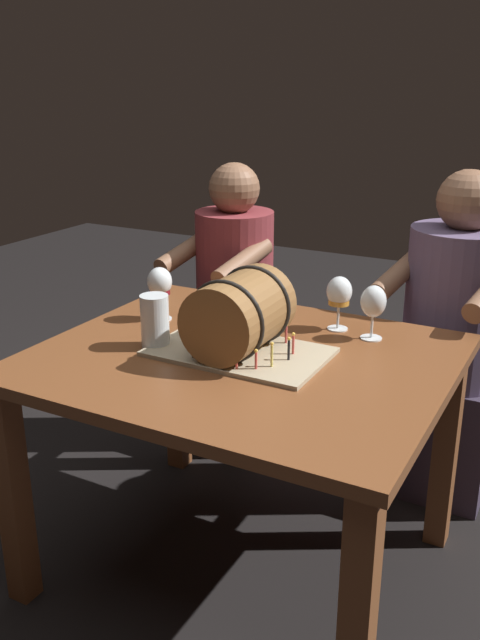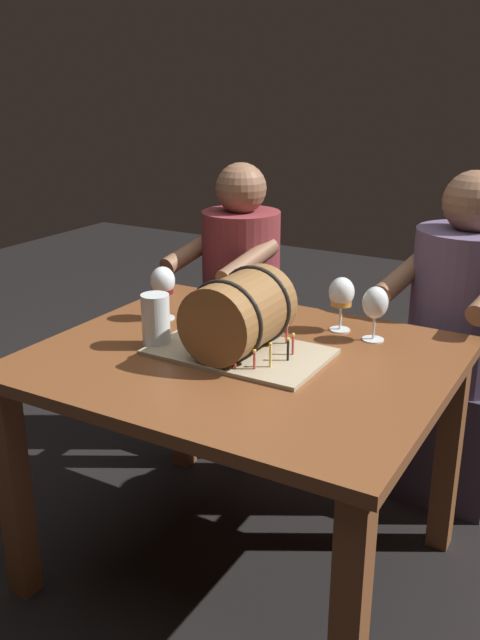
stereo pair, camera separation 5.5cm
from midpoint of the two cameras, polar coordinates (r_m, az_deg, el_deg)
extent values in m
plane|color=black|center=(2.32, 0.90, -19.56)|extent=(8.00, 8.00, 0.00)
cube|color=brown|center=(1.96, 1.01, -3.34)|extent=(1.14, 0.96, 0.03)
cube|color=brown|center=(2.12, -17.39, -13.38)|extent=(0.07, 0.07, 0.69)
cube|color=brown|center=(1.65, 10.02, -23.58)|extent=(0.07, 0.07, 0.69)
cube|color=brown|center=(2.68, -4.19, -5.31)|extent=(0.07, 0.07, 0.69)
cube|color=brown|center=(2.32, 17.47, -10.35)|extent=(0.07, 0.07, 0.69)
cube|color=tan|center=(1.96, 0.81, -2.60)|extent=(0.49, 0.30, 0.01)
cylinder|color=brown|center=(1.92, 0.82, 0.58)|extent=(0.22, 0.29, 0.22)
cylinder|color=#4F371E|center=(1.79, -1.51, -0.75)|extent=(0.19, 0.00, 0.19)
cylinder|color=#4F371E|center=(2.04, 2.87, 1.75)|extent=(0.19, 0.00, 0.19)
torus|color=black|center=(1.85, -0.43, -0.13)|extent=(0.23, 0.01, 0.23)
torus|color=black|center=(1.98, 1.99, 1.25)|extent=(0.23, 0.01, 0.23)
cylinder|color=black|center=(1.88, 4.83, -2.54)|extent=(0.01, 0.01, 0.06)
sphere|color=#F9C64C|center=(1.86, 4.86, -1.58)|extent=(0.01, 0.01, 0.01)
cylinder|color=#D64C47|center=(1.92, 5.20, -2.12)|extent=(0.01, 0.01, 0.05)
sphere|color=#F9C64C|center=(1.90, 5.23, -1.21)|extent=(0.01, 0.01, 0.01)
cylinder|color=#D64C47|center=(1.99, 4.66, -1.26)|extent=(0.01, 0.01, 0.05)
sphere|color=#F9C64C|center=(1.98, 4.69, -0.42)|extent=(0.01, 0.01, 0.01)
cylinder|color=silver|center=(2.04, 3.48, -0.64)|extent=(0.01, 0.01, 0.06)
sphere|color=#F9C64C|center=(2.03, 3.50, 0.30)|extent=(0.01, 0.01, 0.01)
cylinder|color=#D64C47|center=(2.06, 2.25, -0.39)|extent=(0.01, 0.01, 0.06)
sphere|color=#F9C64C|center=(2.05, 2.26, 0.54)|extent=(0.01, 0.01, 0.01)
cylinder|color=#D64C47|center=(2.07, 1.04, -0.24)|extent=(0.01, 0.01, 0.06)
sphere|color=#F9C64C|center=(2.06, 1.05, 0.70)|extent=(0.01, 0.01, 0.01)
cylinder|color=silver|center=(2.07, -0.73, -0.30)|extent=(0.01, 0.01, 0.06)
sphere|color=#F9C64C|center=(2.06, -0.74, 0.61)|extent=(0.01, 0.01, 0.01)
cylinder|color=#EAD666|center=(2.03, -2.76, -0.76)|extent=(0.01, 0.01, 0.06)
sphere|color=#F9C64C|center=(2.01, -2.78, 0.17)|extent=(0.01, 0.01, 0.01)
cylinder|color=#EAD666|center=(1.99, -3.35, -1.30)|extent=(0.01, 0.01, 0.05)
sphere|color=#F9C64C|center=(1.98, -3.37, -0.50)|extent=(0.01, 0.01, 0.01)
cylinder|color=silver|center=(1.95, -3.55, -1.64)|extent=(0.01, 0.01, 0.05)
sphere|color=#F9C64C|center=(1.94, -3.57, -0.73)|extent=(0.01, 0.01, 0.01)
cylinder|color=black|center=(1.89, -3.10, -2.31)|extent=(0.01, 0.01, 0.05)
sphere|color=#F9C64C|center=(1.88, -3.11, -1.38)|extent=(0.01, 0.01, 0.01)
cylinder|color=#D64C47|center=(1.83, -1.22, -3.16)|extent=(0.01, 0.01, 0.05)
sphere|color=#F9C64C|center=(1.82, -1.22, -2.32)|extent=(0.01, 0.01, 0.01)
cylinder|color=#D64C47|center=(1.81, 0.45, -3.21)|extent=(0.01, 0.01, 0.06)
sphere|color=#F9C64C|center=(1.80, 0.46, -2.17)|extent=(0.01, 0.01, 0.01)
cylinder|color=#D64C47|center=(1.82, 2.06, -3.41)|extent=(0.01, 0.01, 0.05)
sphere|color=#F9C64C|center=(1.81, 2.08, -2.57)|extent=(0.01, 0.01, 0.01)
cylinder|color=#EAD666|center=(1.83, 3.39, -3.03)|extent=(0.01, 0.01, 0.06)
sphere|color=#F9C64C|center=(1.82, 3.41, -1.99)|extent=(0.01, 0.01, 0.01)
cylinder|color=white|center=(2.25, -5.58, 0.18)|extent=(0.07, 0.07, 0.00)
cylinder|color=white|center=(2.23, -5.62, 1.16)|extent=(0.01, 0.01, 0.08)
ellipsoid|color=white|center=(2.21, -5.69, 3.24)|extent=(0.08, 0.08, 0.09)
cylinder|color=maroon|center=(2.22, -5.67, 2.69)|extent=(0.07, 0.07, 0.04)
cylinder|color=white|center=(2.10, 11.64, -1.58)|extent=(0.06, 0.06, 0.00)
cylinder|color=white|center=(2.08, 11.71, -0.69)|extent=(0.01, 0.01, 0.07)
ellipsoid|color=white|center=(2.06, 11.86, 1.42)|extent=(0.08, 0.08, 0.10)
cylinder|color=white|center=(2.16, 8.95, -0.79)|extent=(0.06, 0.06, 0.00)
cylinder|color=white|center=(2.15, 9.01, 0.17)|extent=(0.01, 0.01, 0.07)
ellipsoid|color=white|center=(2.12, 9.12, 2.28)|extent=(0.08, 0.08, 0.09)
cylinder|color=#C6842D|center=(2.13, 9.09, 1.65)|extent=(0.06, 0.06, 0.04)
cylinder|color=white|center=(1.99, -6.18, -0.05)|extent=(0.08, 0.08, 0.16)
cylinder|color=#C6842D|center=(2.00, -6.17, -0.45)|extent=(0.08, 0.08, 0.13)
cylinder|color=white|center=(1.98, -6.24, 1.43)|extent=(0.08, 0.08, 0.01)
cube|color=#4C1B1E|center=(2.94, 0.61, -5.40)|extent=(0.34, 0.32, 0.45)
cylinder|color=maroon|center=(2.77, 0.65, 3.70)|extent=(0.35, 0.35, 0.52)
sphere|color=brown|center=(2.70, 0.68, 10.80)|extent=(0.20, 0.20, 0.20)
cylinder|color=brown|center=(2.56, 1.29, 4.80)|extent=(0.11, 0.31, 0.14)
cylinder|color=brown|center=(2.73, -3.40, 5.70)|extent=(0.11, 0.31, 0.14)
cube|color=#372D40|center=(2.67, 17.35, -9.09)|extent=(0.34, 0.32, 0.45)
cylinder|color=#5B4C6B|center=(2.48, 18.48, 1.01)|extent=(0.41, 0.41, 0.54)
sphere|color=brown|center=(2.40, 19.40, 9.19)|extent=(0.20, 0.20, 0.20)
cylinder|color=brown|center=(2.39, 14.01, 3.59)|extent=(0.13, 0.32, 0.14)
camera|label=1|loc=(0.03, -89.18, 0.29)|focal=38.79mm
camera|label=2|loc=(0.03, 90.82, -0.29)|focal=38.79mm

